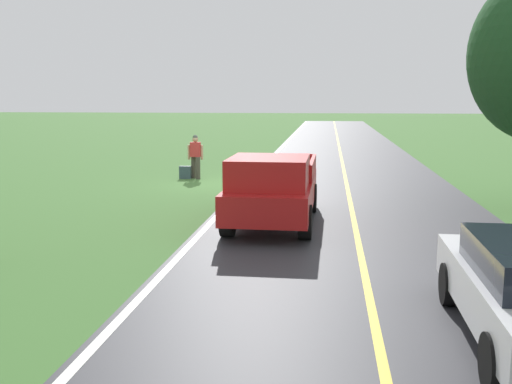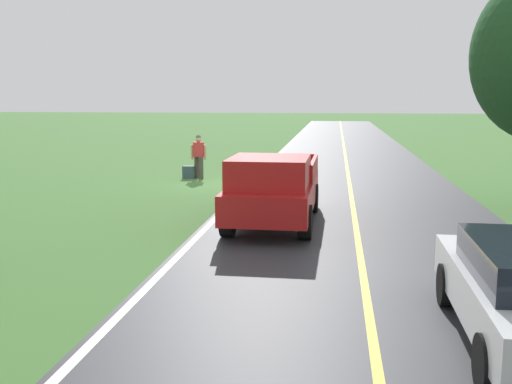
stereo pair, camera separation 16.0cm
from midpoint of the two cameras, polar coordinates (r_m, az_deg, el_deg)
ground_plane at (r=22.28m, az=-2.97°, el=0.78°), size 200.00×200.00×0.00m
road_surface at (r=21.91m, az=9.22°, el=0.54°), size 7.76×120.00×0.00m
lane_edge_line at (r=22.12m, az=-0.41°, el=0.75°), size 0.16×117.60×0.00m
lane_centre_line at (r=21.91m, az=9.22°, el=0.55°), size 0.14×117.60×0.00m
hitchhiker_walking at (r=23.74m, az=-5.33°, el=3.65°), size 0.62×0.51×1.75m
suitcase_carried at (r=23.81m, az=-6.34°, el=1.90°), size 0.47×0.23×0.51m
pickup_truck_passing at (r=14.98m, az=2.00°, el=0.44°), size 2.15×5.42×1.82m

